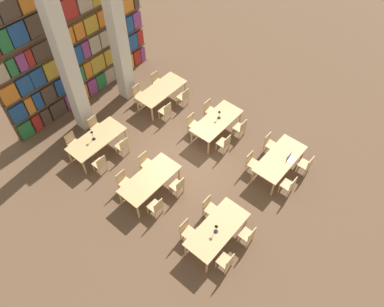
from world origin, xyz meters
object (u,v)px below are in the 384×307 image
Objects in this scene: chair_3 at (209,207)px; chair_4 at (289,185)px; chair_12 at (224,143)px; chair_18 at (123,146)px; reading_table_3 at (217,121)px; chair_23 at (157,81)px; chair_0 at (226,261)px; chair_11 at (146,163)px; pillar_center at (118,35)px; chair_1 at (187,231)px; desk_lamp_2 at (92,134)px; reading_table_4 at (97,140)px; chair_6 at (306,164)px; chair_7 at (269,143)px; pillar_left at (67,64)px; reading_table_0 at (217,230)px; desk_lamp_0 at (216,228)px; chair_14 at (240,128)px; chair_9 at (124,181)px; desk_lamp_1 at (219,113)px; chair_22 at (184,97)px; chair_15 at (209,109)px; chair_8 at (156,206)px; chair_13 at (193,123)px; chair_16 at (100,163)px; reading_table_1 at (280,159)px; chair_5 at (252,162)px; reading_table_2 at (150,180)px; reading_table_5 at (161,91)px; chair_17 at (73,142)px; chair_20 at (166,111)px; chair_2 at (248,235)px.

chair_3 and chair_4 have the same top height.
chair_18 is at bearing 132.45° from chair_12.
chair_23 is at bearing 83.36° from reading_table_3.
chair_0 and chair_11 have the same top height.
pillar_center is 5.03m from reading_table_3.
chair_1 is 1.94× the size of desk_lamp_2.
chair_1 is 4.97m from reading_table_4.
chair_6 is 1.00× the size of chair_7.
pillar_center is at bearing 0.00° from pillar_left.
desk_lamp_0 is at bearing -168.11° from reading_table_0.
chair_6 is at bearing -56.62° from desk_lamp_2.
chair_0 is at bearing -100.99° from chair_18.
chair_1 reaches higher than reading_table_4.
desk_lamp_0 is 0.46× the size of chair_14.
chair_9 is (-0.42, 3.73, -0.57)m from desk_lamp_0.
chair_0 and chair_18 have the same top height.
desk_lamp_1 is (3.18, -4.42, -1.97)m from pillar_left.
chair_6 and chair_22 have the same top height.
chair_15 is at bearing 56.23° from reading_table_3.
chair_9 is at bearing -107.92° from pillar_left.
chair_8 is (-4.78, 1.35, 0.00)m from chair_7.
chair_13 is 1.00× the size of chair_22.
chair_15 is 4.91m from chair_16.
desk_lamp_2 is at bearing -153.25° from pillar_center.
reading_table_1 is 2.56× the size of chair_22.
chair_4 is 2.88m from chair_12.
chair_14 is (4.73, -1.61, 0.00)m from chair_9.
chair_11 is at bearing 79.92° from desk_lamp_0.
chair_3 and chair_11 have the same top height.
chair_5 and chair_6 have the same top height.
reading_table_2 is 2.56× the size of chair_11.
chair_9 is 0.39× the size of reading_table_5.
chair_18 reaches higher than reading_table_0.
chair_18 is at bearing 0.00° from chair_16.
chair_17 is 1.00× the size of chair_20.
desk_lamp_0 is at bearing 14.40° from chair_5.
chair_22 is (4.21, 5.00, -0.57)m from desk_lamp_0.
chair_17 and chair_20 have the same top height.
reading_table_4 is 1.00m from chair_16.
pillar_left is at bearing -55.28° from chair_13.
chair_2 is at bearing 23.28° from chair_7.
chair_5 and chair_11 have the same top height.
reading_table_3 is at bearing -88.29° from reading_table_5.
chair_4 and chair_6 have the same top height.
chair_1 is 3.93m from chair_12.
chair_4 is at bearing 75.67° from chair_15.
chair_12 is at bearing 37.88° from chair_0.
chair_2 is (1.13, -1.57, 0.00)m from chair_1.
chair_18 reaches higher than reading_table_3.
chair_9 is at bearing 168.88° from reading_table_3.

